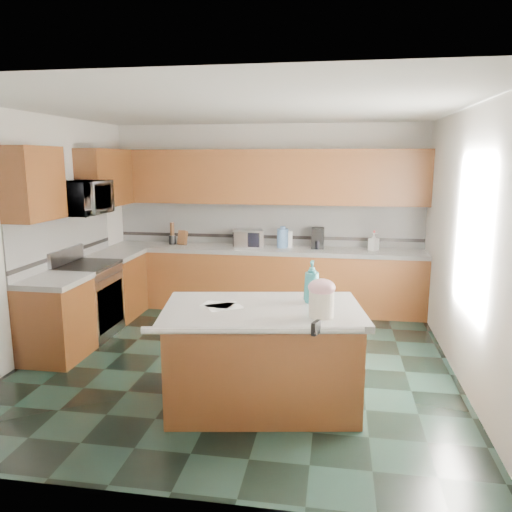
% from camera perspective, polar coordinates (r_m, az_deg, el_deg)
% --- Properties ---
extents(floor, '(4.60, 4.60, 0.00)m').
position_cam_1_polar(floor, '(5.64, -2.12, -11.87)').
color(floor, black).
rests_on(floor, ground).
extents(ceiling, '(4.60, 4.60, 0.00)m').
position_cam_1_polar(ceiling, '(5.22, -2.34, 16.57)').
color(ceiling, white).
rests_on(ceiling, ground).
extents(wall_back, '(4.60, 0.04, 2.70)m').
position_cam_1_polar(wall_back, '(7.53, 1.30, 4.59)').
color(wall_back, white).
rests_on(wall_back, ground).
extents(wall_front, '(4.60, 0.04, 2.70)m').
position_cam_1_polar(wall_front, '(3.08, -10.90, -5.11)').
color(wall_front, white).
rests_on(wall_front, ground).
extents(wall_left, '(0.04, 4.60, 2.70)m').
position_cam_1_polar(wall_left, '(6.16, -23.90, 2.20)').
color(wall_left, white).
rests_on(wall_left, ground).
extents(wall_right, '(0.04, 4.60, 2.70)m').
position_cam_1_polar(wall_right, '(5.32, 23.09, 0.99)').
color(wall_right, white).
rests_on(wall_right, ground).
extents(back_base_cab, '(4.60, 0.60, 0.86)m').
position_cam_1_polar(back_base_cab, '(7.38, 0.93, -2.80)').
color(back_base_cab, black).
rests_on(back_base_cab, ground).
extents(back_countertop, '(4.60, 0.64, 0.06)m').
position_cam_1_polar(back_countertop, '(7.29, 0.94, 0.71)').
color(back_countertop, silver).
rests_on(back_countertop, back_base_cab).
extents(back_upper_cab, '(4.60, 0.33, 0.78)m').
position_cam_1_polar(back_upper_cab, '(7.31, 1.12, 9.03)').
color(back_upper_cab, black).
rests_on(back_upper_cab, wall_back).
extents(back_backsplash, '(4.60, 0.02, 0.63)m').
position_cam_1_polar(back_backsplash, '(7.51, 1.27, 3.69)').
color(back_backsplash, silver).
rests_on(back_backsplash, back_countertop).
extents(back_accent_band, '(4.60, 0.01, 0.05)m').
position_cam_1_polar(back_accent_band, '(7.54, 1.25, 2.22)').
color(back_accent_band, black).
rests_on(back_accent_band, back_countertop).
extents(left_base_cab_rear, '(0.60, 0.82, 0.86)m').
position_cam_1_polar(left_base_cab_rear, '(7.29, -15.71, -3.41)').
color(left_base_cab_rear, black).
rests_on(left_base_cab_rear, ground).
extents(left_counter_rear, '(0.64, 0.82, 0.06)m').
position_cam_1_polar(left_counter_rear, '(7.19, -15.90, 0.15)').
color(left_counter_rear, silver).
rests_on(left_counter_rear, left_base_cab_rear).
extents(left_base_cab_front, '(0.60, 0.72, 0.86)m').
position_cam_1_polar(left_base_cab_front, '(5.99, -21.88, -6.92)').
color(left_base_cab_front, black).
rests_on(left_base_cab_front, ground).
extents(left_counter_front, '(0.64, 0.72, 0.06)m').
position_cam_1_polar(left_counter_front, '(5.87, -22.20, -2.64)').
color(left_counter_front, silver).
rests_on(left_counter_front, left_base_cab_front).
extents(left_backsplash, '(0.02, 2.30, 0.63)m').
position_cam_1_polar(left_backsplash, '(6.62, -21.02, 1.96)').
color(left_backsplash, silver).
rests_on(left_backsplash, wall_left).
extents(left_accent_band, '(0.01, 2.30, 0.05)m').
position_cam_1_polar(left_accent_band, '(6.65, -20.86, 0.30)').
color(left_accent_band, black).
rests_on(left_accent_band, wall_left).
extents(left_upper_cab_rear, '(0.33, 1.09, 0.78)m').
position_cam_1_polar(left_upper_cab_rear, '(7.25, -16.86, 8.55)').
color(left_upper_cab_rear, black).
rests_on(left_upper_cab_rear, wall_left).
extents(left_upper_cab_front, '(0.33, 0.72, 0.78)m').
position_cam_1_polar(left_upper_cab_front, '(5.81, -24.11, 7.56)').
color(left_upper_cab_front, black).
rests_on(left_upper_cab_front, wall_left).
extents(range_body, '(0.60, 0.76, 0.88)m').
position_cam_1_polar(range_body, '(6.60, -18.59, -4.97)').
color(range_body, '#B7B7BC').
rests_on(range_body, ground).
extents(range_oven_door, '(0.02, 0.68, 0.55)m').
position_cam_1_polar(range_oven_door, '(6.49, -16.29, -5.49)').
color(range_oven_door, black).
rests_on(range_oven_door, range_body).
extents(range_cooktop, '(0.62, 0.78, 0.04)m').
position_cam_1_polar(range_cooktop, '(6.50, -18.84, -1.07)').
color(range_cooktop, black).
rests_on(range_cooktop, range_body).
extents(range_handle, '(0.02, 0.66, 0.02)m').
position_cam_1_polar(range_handle, '(6.38, -16.23, -2.23)').
color(range_handle, '#B7B7BC').
rests_on(range_handle, range_body).
extents(range_backguard, '(0.06, 0.76, 0.18)m').
position_cam_1_polar(range_backguard, '(6.60, -20.90, 0.04)').
color(range_backguard, '#B7B7BC').
rests_on(range_backguard, range_body).
extents(microwave, '(0.50, 0.73, 0.41)m').
position_cam_1_polar(microwave, '(6.38, -19.30, 6.26)').
color(microwave, '#B7B7BC').
rests_on(microwave, wall_left).
extents(island_base, '(1.76, 1.18, 0.86)m').
position_cam_1_polar(island_base, '(4.55, 0.76, -11.80)').
color(island_base, black).
rests_on(island_base, ground).
extents(island_top, '(1.87, 1.30, 0.06)m').
position_cam_1_polar(island_top, '(4.39, 0.77, -6.26)').
color(island_top, silver).
rests_on(island_top, island_base).
extents(island_bullnose, '(1.72, 0.34, 0.06)m').
position_cam_1_polar(island_bullnose, '(3.91, -0.36, -8.48)').
color(island_bullnose, silver).
rests_on(island_bullnose, island_base).
extents(treat_jar, '(0.24, 0.24, 0.21)m').
position_cam_1_polar(treat_jar, '(4.13, 7.47, -5.48)').
color(treat_jar, beige).
rests_on(treat_jar, island_top).
extents(treat_jar_lid, '(0.23, 0.23, 0.14)m').
position_cam_1_polar(treat_jar_lid, '(4.10, 7.52, -3.58)').
color(treat_jar_lid, '#EDA6B2').
rests_on(treat_jar_lid, treat_jar).
extents(treat_jar_knob, '(0.07, 0.03, 0.03)m').
position_cam_1_polar(treat_jar_knob, '(4.08, 7.54, -2.93)').
color(treat_jar_knob, tan).
rests_on(treat_jar_knob, treat_jar_lid).
extents(treat_jar_knob_end_l, '(0.04, 0.04, 0.04)m').
position_cam_1_polar(treat_jar_knob_end_l, '(4.09, 7.02, -2.91)').
color(treat_jar_knob_end_l, tan).
rests_on(treat_jar_knob_end_l, treat_jar_lid).
extents(treat_jar_knob_end_r, '(0.04, 0.04, 0.04)m').
position_cam_1_polar(treat_jar_knob_end_r, '(4.08, 8.06, -2.95)').
color(treat_jar_knob_end_r, tan).
rests_on(treat_jar_knob_end_r, treat_jar_lid).
extents(soap_bottle_island, '(0.16, 0.17, 0.38)m').
position_cam_1_polar(soap_bottle_island, '(4.51, 6.40, -2.95)').
color(soap_bottle_island, teal).
rests_on(soap_bottle_island, island_top).
extents(paper_sheet_a, '(0.37, 0.35, 0.00)m').
position_cam_1_polar(paper_sheet_a, '(4.41, -3.66, -5.79)').
color(paper_sheet_a, white).
rests_on(paper_sheet_a, island_top).
extents(paper_sheet_b, '(0.30, 0.24, 0.00)m').
position_cam_1_polar(paper_sheet_b, '(4.47, -4.45, -5.57)').
color(paper_sheet_b, white).
rests_on(paper_sheet_b, island_top).
extents(clamp_body, '(0.07, 0.12, 0.10)m').
position_cam_1_polar(clamp_body, '(3.87, 6.87, -8.15)').
color(clamp_body, black).
rests_on(clamp_body, island_top).
extents(clamp_handle, '(0.02, 0.08, 0.02)m').
position_cam_1_polar(clamp_handle, '(3.81, 6.81, -8.77)').
color(clamp_handle, black).
rests_on(clamp_handle, island_top).
extents(knife_block, '(0.14, 0.17, 0.23)m').
position_cam_1_polar(knife_block, '(7.59, -8.39, 2.06)').
color(knife_block, '#472814').
rests_on(knife_block, back_countertop).
extents(utensil_crock, '(0.11, 0.11, 0.13)m').
position_cam_1_polar(utensil_crock, '(7.68, -9.53, 1.83)').
color(utensil_crock, black).
rests_on(utensil_crock, back_countertop).
extents(utensil_bundle, '(0.06, 0.06, 0.20)m').
position_cam_1_polar(utensil_bundle, '(7.65, -9.57, 3.06)').
color(utensil_bundle, '#472814').
rests_on(utensil_bundle, utensil_crock).
extents(toaster_oven, '(0.49, 0.40, 0.25)m').
position_cam_1_polar(toaster_oven, '(7.35, -0.94, 2.03)').
color(toaster_oven, '#B7B7BC').
rests_on(toaster_oven, back_countertop).
extents(toaster_oven_door, '(0.39, 0.01, 0.21)m').
position_cam_1_polar(toaster_oven_door, '(7.21, -1.13, 1.86)').
color(toaster_oven_door, black).
rests_on(toaster_oven_door, toaster_oven).
extents(paper_towel, '(0.11, 0.11, 0.24)m').
position_cam_1_polar(paper_towel, '(7.32, 3.77, 1.92)').
color(paper_towel, white).
rests_on(paper_towel, back_countertop).
extents(paper_towel_base, '(0.16, 0.16, 0.01)m').
position_cam_1_polar(paper_towel_base, '(7.34, 3.76, 1.06)').
color(paper_towel_base, '#B7B7BC').
rests_on(paper_towel_base, back_countertop).
extents(water_jug, '(0.17, 0.17, 0.28)m').
position_cam_1_polar(water_jug, '(7.28, 3.07, 2.03)').
color(water_jug, '#5278AB').
rests_on(water_jug, back_countertop).
extents(water_jug_neck, '(0.08, 0.08, 0.04)m').
position_cam_1_polar(water_jug_neck, '(7.26, 3.08, 3.26)').
color(water_jug_neck, '#5278AB').
rests_on(water_jug_neck, water_jug).
extents(coffee_maker, '(0.18, 0.19, 0.30)m').
position_cam_1_polar(coffee_maker, '(7.26, 7.07, 2.04)').
color(coffee_maker, black).
rests_on(coffee_maker, back_countertop).
extents(coffee_carafe, '(0.12, 0.12, 0.12)m').
position_cam_1_polar(coffee_carafe, '(7.24, 7.04, 1.30)').
color(coffee_carafe, black).
rests_on(coffee_carafe, back_countertop).
extents(soap_bottle_back, '(0.16, 0.16, 0.25)m').
position_cam_1_polar(soap_bottle_back, '(7.25, 13.31, 1.62)').
color(soap_bottle_back, white).
rests_on(soap_bottle_back, back_countertop).
extents(soap_back_cap, '(0.02, 0.02, 0.03)m').
position_cam_1_polar(soap_back_cap, '(7.23, 13.35, 2.73)').
color(soap_back_cap, red).
rests_on(soap_back_cap, soap_bottle_back).
extents(window_light_proxy, '(0.02, 1.40, 1.10)m').
position_cam_1_polar(window_light_proxy, '(5.10, 23.41, 2.28)').
color(window_light_proxy, white).
rests_on(window_light_proxy, wall_right).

